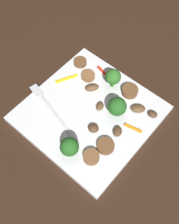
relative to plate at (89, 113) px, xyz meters
name	(u,v)px	position (x,y,z in m)	size (l,w,h in m)	color
ground_plane	(89,115)	(0.00, 0.00, -0.01)	(1.40, 1.40, 0.00)	black
plate	(89,113)	(0.00, 0.00, 0.00)	(0.26, 0.26, 0.01)	white
fork	(51,109)	(0.07, 0.05, 0.01)	(0.18, 0.05, 0.00)	silver
broccoli_floret_0	(113,77)	(0.01, -0.09, 0.04)	(0.03, 0.03, 0.05)	#347525
broccoli_floret_1	(69,147)	(-0.03, 0.10, 0.04)	(0.04, 0.04, 0.05)	#296420
broccoli_floret_2	(117,107)	(-0.05, -0.03, 0.04)	(0.04, 0.04, 0.05)	#296420
sausage_slice_0	(106,146)	(-0.08, 0.04, 0.01)	(0.04, 0.04, 0.01)	brown
sausage_slice_1	(88,76)	(0.06, -0.07, 0.01)	(0.03, 0.03, 0.01)	brown
sausage_slice_2	(91,157)	(-0.07, 0.08, 0.01)	(0.03, 0.03, 0.01)	brown
sausage_slice_3	(80,62)	(0.10, -0.09, 0.01)	(0.03, 0.03, 0.01)	brown
sausage_slice_4	(130,91)	(-0.04, -0.10, 0.01)	(0.04, 0.04, 0.02)	brown
mushroom_0	(138,109)	(-0.08, -0.07, 0.01)	(0.03, 0.02, 0.01)	brown
mushroom_1	(100,106)	(-0.01, -0.02, 0.01)	(0.02, 0.02, 0.01)	brown
mushroom_2	(92,88)	(0.03, -0.05, 0.01)	(0.03, 0.02, 0.01)	brown
mushroom_3	(153,114)	(-0.11, -0.08, 0.01)	(0.02, 0.02, 0.01)	#4C331E
mushroom_4	(117,132)	(-0.08, 0.00, 0.01)	(0.02, 0.02, 0.01)	#4C331E
mushroom_5	(93,128)	(-0.03, 0.03, 0.01)	(0.02, 0.02, 0.01)	#4C331E
pepper_strip_0	(67,79)	(0.10, -0.03, 0.01)	(0.05, 0.01, 0.00)	yellow
pepper_strip_2	(133,128)	(-0.09, -0.03, 0.01)	(0.04, 0.01, 0.00)	orange
pepper_strip_3	(104,73)	(0.04, -0.10, 0.01)	(0.05, 0.01, 0.00)	red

